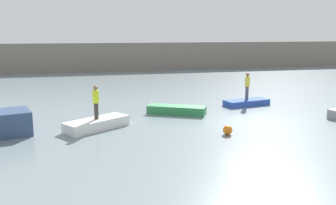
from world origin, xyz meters
TOP-DOWN VIEW (x-y plane):
  - ground_plane at (0.00, 0.00)m, footprint 120.00×120.00m
  - embankment_wall at (0.00, 28.22)m, footprint 80.00×1.20m
  - rowboat_white at (-8.20, 0.60)m, footprint 3.50×2.89m
  - rowboat_green at (-3.32, 2.99)m, footprint 3.60×2.55m
  - rowboat_blue at (1.98, 4.42)m, footprint 3.27×1.71m
  - person_yellow_shirt at (1.98, 4.42)m, footprint 0.32×0.32m
  - person_hiviz_shirt at (-8.20, 0.60)m, footprint 0.32×0.32m
  - mooring_buoy at (-2.05, -1.97)m, footprint 0.47×0.47m

SIDE VIEW (x-z plane):
  - ground_plane at x=0.00m, z-range 0.00..0.00m
  - rowboat_blue at x=1.98m, z-range 0.00..0.40m
  - mooring_buoy at x=-2.05m, z-range 0.00..0.47m
  - rowboat_green at x=-3.32m, z-range 0.00..0.50m
  - rowboat_white at x=-8.20m, z-range 0.00..0.53m
  - person_yellow_shirt at x=1.98m, z-range 0.51..2.33m
  - person_hiviz_shirt at x=-8.20m, z-range 0.63..2.37m
  - embankment_wall at x=0.00m, z-range 0.00..3.54m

